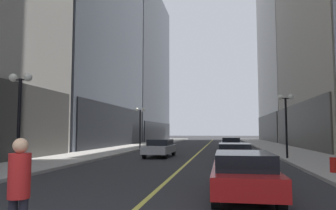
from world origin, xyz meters
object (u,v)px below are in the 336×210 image
Objects in this scene: car_white at (234,155)px; fire_hydrant_right at (333,167)px; car_red at (243,172)px; car_navy at (231,143)px; street_lamp_left_near at (20,100)px; street_lamp_left_far at (140,119)px; pedestrian_in_red_jacket at (19,186)px; car_silver at (160,147)px; street_lamp_right_mid at (286,112)px.

car_white reaches higher than fire_hydrant_right.
car_navy is at bearing 89.42° from car_red.
street_lamp_left_near and street_lamp_left_far have the same top height.
car_red is at bearing -128.30° from fire_hydrant_right.
street_lamp_left_far is (-5.38, 27.98, 2.18)m from pedestrian_in_red_jacket.
street_lamp_left_near reaches higher than car_silver.
car_silver is 2.52× the size of pedestrian_in_red_jacket.
car_white is 16.09m from car_navy.
street_lamp_left_far reaches higher than car_white.
street_lamp_right_mid is (3.67, 5.68, 2.54)m from car_white.
car_navy is 11.24m from street_lamp_right_mid.
pedestrian_in_red_jacket is 13.09m from fire_hydrant_right.
pedestrian_in_red_jacket is (-3.75, -12.17, 0.36)m from car_white.
car_red is at bearing -106.03° from street_lamp_right_mid.
pedestrian_in_red_jacket is 19.45m from street_lamp_right_mid.
car_white is 0.92× the size of street_lamp_right_mid.
street_lamp_right_mid reaches higher than fire_hydrant_right.
street_lamp_right_mid is at bearing -8.54° from car_silver.
street_lamp_left_near is 1.00× the size of street_lamp_right_mid.
car_red is at bearing -69.38° from car_silver.
street_lamp_left_far is (-9.13, 15.81, 2.54)m from car_white.
car_silver is at bearing -121.29° from car_navy.
pedestrian_in_red_jacket is 0.41× the size of street_lamp_right_mid.
fire_hydrant_right is at bearing -22.96° from car_white.
fire_hydrant_right is at bearing -86.16° from street_lamp_right_mid.
street_lamp_left_far is 5.54× the size of fire_hydrant_right.
pedestrian_in_red_jacket is at bearing -126.18° from car_red.
car_silver is 1.04× the size of street_lamp_left_far.
pedestrian_in_red_jacket is 9.62m from street_lamp_left_near.
pedestrian_in_red_jacket reaches higher than car_navy.
car_white is 10.49m from street_lamp_left_near.
car_white is 7.22m from street_lamp_right_mid.
car_silver is 10.61m from car_navy.
street_lamp_left_far is at bearing 100.89° from pedestrian_in_red_jacket.
car_navy reaches higher than fire_hydrant_right.
pedestrian_in_red_jacket reaches higher than fire_hydrant_right.
street_lamp_left_near is at bearing -141.52° from street_lamp_right_mid.
street_lamp_left_near is at bearing 125.05° from pedestrian_in_red_jacket.
pedestrian_in_red_jacket is at bearing -112.56° from street_lamp_right_mid.
pedestrian_in_red_jacket is at bearing -107.10° from car_white.
street_lamp_right_mid is (8.93, -1.34, 2.54)m from car_silver.
pedestrian_in_red_jacket is 0.41× the size of street_lamp_left_near.
car_silver is at bearing 137.02° from fire_hydrant_right.
car_navy is (0.26, 16.09, 0.01)m from car_white.
street_lamp_left_near is 16.35m from street_lamp_right_mid.
car_white is 0.87× the size of car_navy.
car_silver is 1.04× the size of street_lamp_left_near.
car_silver and car_navy have the same top height.
pedestrian_in_red_jacket is at bearing -98.06° from car_navy.
street_lamp_right_mid is (3.41, -10.41, 2.54)m from car_navy.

